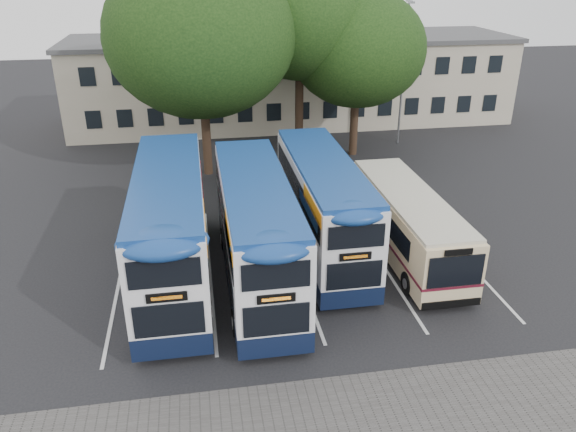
# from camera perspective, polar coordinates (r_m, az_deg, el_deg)

# --- Properties ---
(ground) EXTENTS (120.00, 120.00, 0.00)m
(ground) POSITION_cam_1_polar(r_m,az_deg,el_deg) (20.12, 14.14, -10.70)
(ground) COLOR black
(ground) RESTS_ON ground
(bay_lines) EXTENTS (14.12, 11.00, 0.01)m
(bay_lines) POSITION_cam_1_polar(r_m,az_deg,el_deg) (23.15, 0.74, -4.76)
(bay_lines) COLOR silver
(bay_lines) RESTS_ON ground
(depot_building) EXTENTS (32.40, 8.40, 6.20)m
(depot_building) POSITION_cam_1_polar(r_m,az_deg,el_deg) (43.24, 0.45, 13.78)
(depot_building) COLOR #B9AF95
(depot_building) RESTS_ON ground
(lamp_post) EXTENTS (0.25, 1.05, 9.06)m
(lamp_post) POSITION_cam_1_polar(r_m,az_deg,el_deg) (37.80, 11.70, 14.66)
(lamp_post) COLOR gray
(lamp_post) RESTS_ON ground
(tree_left) EXTENTS (10.10, 10.10, 11.98)m
(tree_left) POSITION_cam_1_polar(r_m,az_deg,el_deg) (31.24, -8.93, 17.63)
(tree_left) COLOR black
(tree_left) RESTS_ON ground
(tree_mid) EXTENTS (8.02, 8.02, 11.57)m
(tree_mid) POSITION_cam_1_polar(r_m,az_deg,el_deg) (34.19, 1.22, 19.29)
(tree_mid) COLOR black
(tree_mid) RESTS_ON ground
(tree_right) EXTENTS (8.06, 8.06, 9.93)m
(tree_right) POSITION_cam_1_polar(r_m,az_deg,el_deg) (34.80, 7.10, 16.49)
(tree_right) COLOR black
(tree_right) RESTS_ON ground
(bus_dd_left) EXTENTS (2.53, 10.43, 4.35)m
(bus_dd_left) POSITION_cam_1_polar(r_m,az_deg,el_deg) (21.37, -11.82, -0.76)
(bus_dd_left) COLOR #0E1834
(bus_dd_left) RESTS_ON ground
(bus_dd_mid) EXTENTS (2.43, 10.03, 4.18)m
(bus_dd_mid) POSITION_cam_1_polar(r_m,az_deg,el_deg) (20.89, -3.25, -1.14)
(bus_dd_mid) COLOR #0E1834
(bus_dd_mid) RESTS_ON ground
(bus_dd_right) EXTENTS (2.35, 9.70, 4.04)m
(bus_dd_right) POSITION_cam_1_polar(r_m,az_deg,el_deg) (23.21, 3.57, 1.39)
(bus_dd_right) COLOR #0E1834
(bus_dd_right) RESTS_ON ground
(bus_single) EXTENTS (2.32, 9.10, 2.71)m
(bus_single) POSITION_cam_1_polar(r_m,az_deg,el_deg) (23.80, 11.99, -0.33)
(bus_single) COLOR beige
(bus_single) RESTS_ON ground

